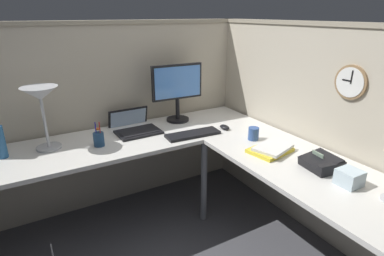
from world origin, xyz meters
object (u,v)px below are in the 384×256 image
object	(u,v)px
thermos_flask	(0,142)
laptop	(134,127)
wall_clock	(351,82)
tissue_box	(349,178)
pen_cup	(99,139)
office_phone	(322,163)
book_stack	(271,149)
computer_mouse	(225,127)
keyboard	(193,134)
monitor	(177,88)
coffee_mug	(253,134)
desk_lamp_dome	(41,99)

from	to	relation	value
thermos_flask	laptop	bearing A→B (deg)	4.27
laptop	wall_clock	world-z (taller)	wall_clock
laptop	tissue_box	world-z (taller)	laptop
pen_cup	tissue_box	xyz separation A→B (m)	(1.07, -1.24, -0.01)
office_phone	book_stack	world-z (taller)	office_phone
computer_mouse	tissue_box	world-z (taller)	tissue_box
laptop	keyboard	bearing A→B (deg)	-45.24
tissue_box	wall_clock	xyz separation A→B (m)	(0.32, 0.30, 0.45)
monitor	office_phone	size ratio (longest dim) A/B	2.19
laptop	thermos_flask	distance (m)	0.95
keyboard	coffee_mug	size ratio (longest dim) A/B	4.48
computer_mouse	book_stack	size ratio (longest dim) A/B	0.32
laptop	thermos_flask	bearing A→B (deg)	-175.73
thermos_flask	computer_mouse	bearing A→B (deg)	-10.50
computer_mouse	pen_cup	xyz separation A→B (m)	(-0.99, 0.17, 0.04)
keyboard	computer_mouse	world-z (taller)	computer_mouse
computer_mouse	desk_lamp_dome	xyz separation A→B (m)	(-1.31, 0.30, 0.35)
book_stack	coffee_mug	size ratio (longest dim) A/B	3.37
coffee_mug	monitor	bearing A→B (deg)	113.14
thermos_flask	office_phone	size ratio (longest dim) A/B	0.96
desk_lamp_dome	book_stack	world-z (taller)	desk_lamp_dome
computer_mouse	keyboard	bearing A→B (deg)	178.37
computer_mouse	wall_clock	xyz separation A→B (m)	(0.40, -0.77, 0.48)
laptop	coffee_mug	xyz separation A→B (m)	(0.71, -0.66, 0.02)
thermos_flask	wall_clock	distance (m)	2.30
computer_mouse	thermos_flask	bearing A→B (deg)	169.50
desk_lamp_dome	pen_cup	world-z (taller)	desk_lamp_dome
keyboard	tissue_box	size ratio (longest dim) A/B	3.58
thermos_flask	wall_clock	size ratio (longest dim) A/B	1.00
monitor	office_phone	bearing A→B (deg)	-74.76
pen_cup	office_phone	size ratio (longest dim) A/B	0.79
keyboard	thermos_flask	xyz separation A→B (m)	(-1.29, 0.29, 0.10)
pen_cup	thermos_flask	distance (m)	0.62
laptop	keyboard	world-z (taller)	laptop
thermos_flask	tissue_box	size ratio (longest dim) A/B	1.83
book_stack	pen_cup	bearing A→B (deg)	145.18
desk_lamp_dome	thermos_flask	world-z (taller)	desk_lamp_dome
computer_mouse	office_phone	bearing A→B (deg)	-82.95
monitor	tissue_box	xyz separation A→B (m)	(0.32, -1.46, -0.25)
thermos_flask	desk_lamp_dome	bearing A→B (deg)	1.28
tissue_box	desk_lamp_dome	bearing A→B (deg)	135.33
computer_mouse	book_stack	xyz separation A→B (m)	(0.02, -0.53, 0.00)
thermos_flask	wall_clock	world-z (taller)	wall_clock
monitor	computer_mouse	xyz separation A→B (m)	(0.23, -0.39, -0.28)
thermos_flask	coffee_mug	bearing A→B (deg)	-19.66
laptop	thermos_flask	xyz separation A→B (m)	(-0.94, -0.07, 0.09)
keyboard	pen_cup	xyz separation A→B (m)	(-0.69, 0.16, 0.04)
monitor	keyboard	distance (m)	0.48
keyboard	coffee_mug	world-z (taller)	coffee_mug
tissue_box	computer_mouse	bearing A→B (deg)	94.39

